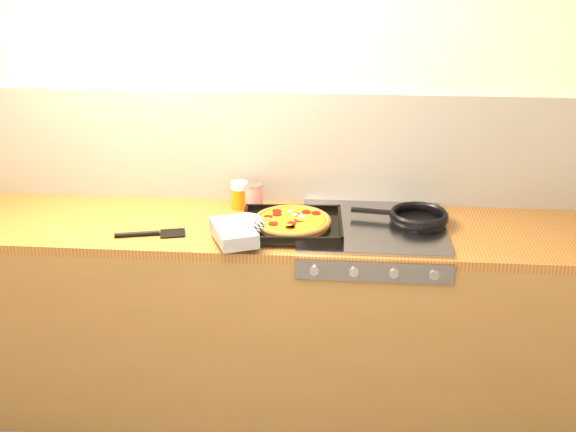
# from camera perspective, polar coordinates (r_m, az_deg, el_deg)

# --- Properties ---
(room_shell) EXTENTS (3.20, 3.20, 3.20)m
(room_shell) POSITION_cam_1_polar(r_m,az_deg,el_deg) (3.22, -1.32, 5.41)
(room_shell) COLOR white
(room_shell) RESTS_ON ground
(counter_run) EXTENTS (3.20, 0.62, 0.90)m
(counter_run) POSITION_cam_1_polar(r_m,az_deg,el_deg) (3.23, -1.75, -8.06)
(counter_run) COLOR brown
(counter_run) RESTS_ON ground
(stovetop) EXTENTS (0.60, 0.56, 0.02)m
(stovetop) POSITION_cam_1_polar(r_m,az_deg,el_deg) (3.01, 6.68, -0.86)
(stovetop) COLOR gray
(stovetop) RESTS_ON counter_run
(pizza_on_tray) EXTENTS (0.54, 0.49, 0.07)m
(pizza_on_tray) POSITION_cam_1_polar(r_m,az_deg,el_deg) (2.92, -0.95, -0.66)
(pizza_on_tray) COLOR black
(pizza_on_tray) RESTS_ON stovetop
(frying_pan) EXTENTS (0.42, 0.28, 0.04)m
(frying_pan) POSITION_cam_1_polar(r_m,az_deg,el_deg) (3.05, 10.19, -0.08)
(frying_pan) COLOR black
(frying_pan) RESTS_ON stovetop
(tomato_can) EXTENTS (0.10, 0.10, 0.12)m
(tomato_can) POSITION_cam_1_polar(r_m,az_deg,el_deg) (3.17, -2.74, 1.52)
(tomato_can) COLOR #A10C18
(tomato_can) RESTS_ON counter_run
(juice_glass) EXTENTS (0.09, 0.09, 0.12)m
(juice_glass) POSITION_cam_1_polar(r_m,az_deg,el_deg) (3.19, -3.86, 1.68)
(juice_glass) COLOR orange
(juice_glass) RESTS_ON counter_run
(wooden_spoon) EXTENTS (0.29, 0.11, 0.02)m
(wooden_spoon) POSITION_cam_1_polar(r_m,az_deg,el_deg) (3.15, 2.20, 0.43)
(wooden_spoon) COLOR #9F6543
(wooden_spoon) RESTS_ON counter_run
(black_spatula) EXTENTS (0.29, 0.12, 0.02)m
(black_spatula) POSITION_cam_1_polar(r_m,az_deg,el_deg) (2.97, -10.70, -1.39)
(black_spatula) COLOR black
(black_spatula) RESTS_ON counter_run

